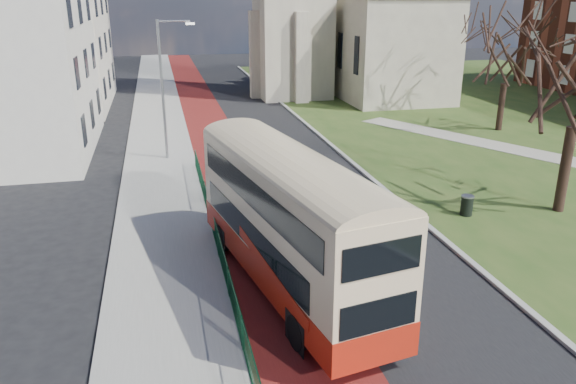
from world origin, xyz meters
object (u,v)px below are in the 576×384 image
object	(u,v)px
bus	(289,216)
winter_tree_far	(509,45)
litter_bin	(467,205)
streetlamp	(165,83)

from	to	relation	value
bus	winter_tree_far	xyz separation A→B (m)	(20.25, 19.26, 3.45)
bus	litter_bin	xyz separation A→B (m)	(9.27, 4.56, -2.12)
streetlamp	bus	xyz separation A→B (m)	(3.47, -16.80, -1.97)
bus	winter_tree_far	world-z (taller)	winter_tree_far
streetlamp	bus	bearing A→B (deg)	-78.34
winter_tree_far	streetlamp	bearing A→B (deg)	-174.09
streetlamp	bus	size ratio (longest dim) A/B	0.71
bus	litter_bin	bearing A→B (deg)	15.54
streetlamp	litter_bin	bearing A→B (deg)	-43.85
bus	winter_tree_far	bearing A→B (deg)	32.89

